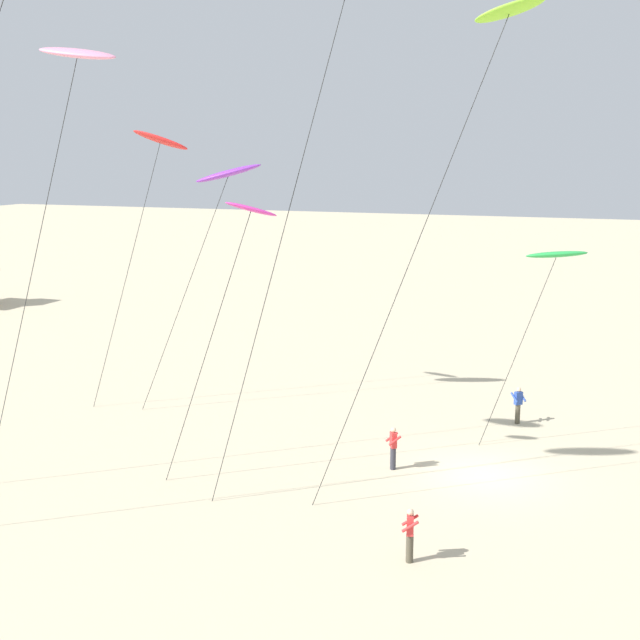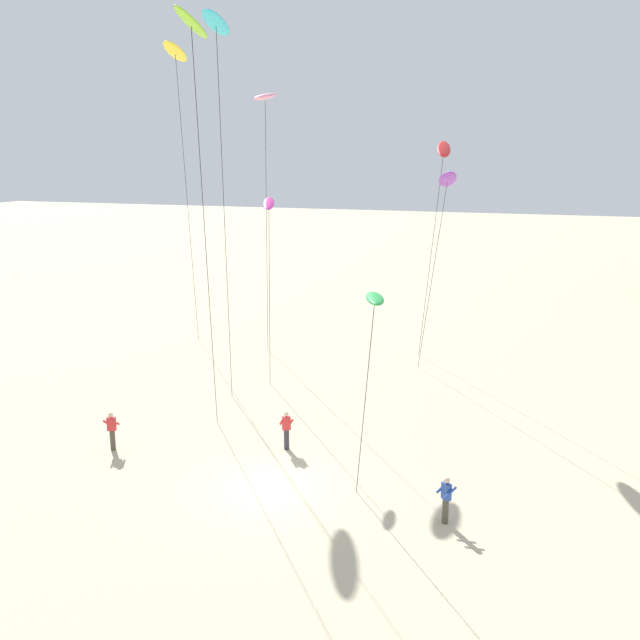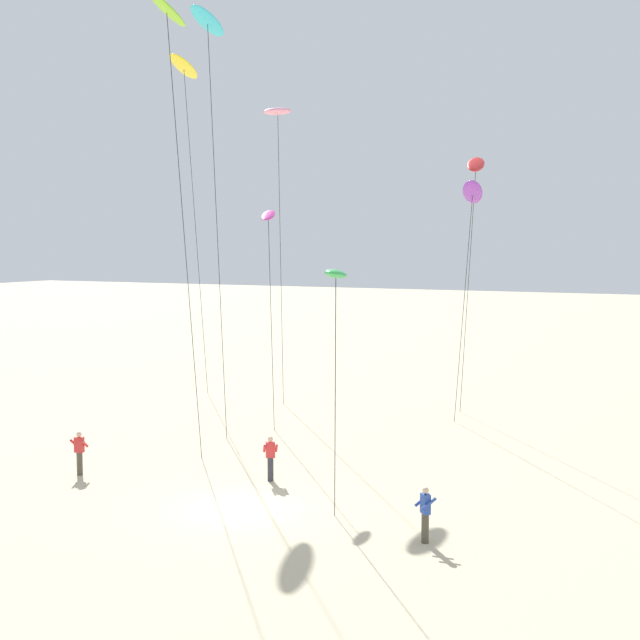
% 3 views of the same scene
% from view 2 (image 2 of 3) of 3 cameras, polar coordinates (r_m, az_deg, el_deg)
% --- Properties ---
extents(ground_plane, '(260.00, 260.00, 0.00)m').
position_cam_2_polar(ground_plane, '(25.82, -4.29, -14.02)').
color(ground_plane, beige).
extents(kite_red, '(2.04, 4.68, 13.03)m').
position_cam_2_polar(kite_red, '(36.94, 10.48, 13.96)').
color(kite_red, red).
rests_on(kite_red, ground).
extents(kite_yellow, '(3.69, 7.78, 17.74)m').
position_cam_2_polar(kite_yellow, '(38.11, -12.20, 21.24)').
color(kite_yellow, yellow).
rests_on(kite_yellow, ground).
extents(kite_purple, '(2.54, 5.45, 11.46)m').
position_cam_2_polar(kite_purple, '(33.87, 10.78, 11.59)').
color(kite_purple, purple).
rests_on(kite_purple, ground).
extents(kite_green, '(1.82, 3.82, 8.11)m').
position_cam_2_polar(kite_green, '(20.17, 4.67, 1.69)').
color(kite_green, green).
rests_on(kite_green, ground).
extents(kite_magenta, '(1.93, 3.94, 10.26)m').
position_cam_2_polar(kite_magenta, '(31.54, -4.37, 9.55)').
color(kite_magenta, '#D8339E').
rests_on(kite_magenta, ground).
extents(kite_pink, '(2.25, 5.16, 15.46)m').
position_cam_2_polar(kite_pink, '(37.20, -4.69, 18.24)').
color(kite_pink, pink).
rests_on(kite_pink, ground).
extents(kite_lime, '(3.05, 6.70, 16.70)m').
position_cam_2_polar(kite_lime, '(23.75, -10.87, 23.04)').
color(kite_lime, '#8CD833').
rests_on(kite_lime, ground).
extents(kite_cyan, '(2.62, 5.66, 17.43)m').
position_cam_2_polar(kite_cyan, '(28.72, -8.82, 23.35)').
color(kite_cyan, '#33BFE0').
rests_on(kite_cyan, ground).
extents(kite_flyer_nearest, '(0.64, 0.62, 1.67)m').
position_cam_2_polar(kite_flyer_nearest, '(29.66, -17.28, -8.93)').
color(kite_flyer_nearest, '#4C4738').
rests_on(kite_flyer_nearest, ground).
extents(kite_flyer_middle, '(0.71, 0.71, 1.67)m').
position_cam_2_polar(kite_flyer_middle, '(28.46, -2.87, -9.28)').
color(kite_flyer_middle, '#33333D').
rests_on(kite_flyer_middle, ground).
extents(kite_flyer_furthest, '(0.73, 0.73, 1.67)m').
position_cam_2_polar(kite_flyer_furthest, '(23.53, 10.66, -14.72)').
color(kite_flyer_furthest, '#4C4738').
rests_on(kite_flyer_furthest, ground).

